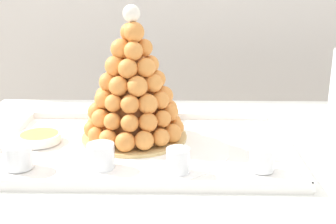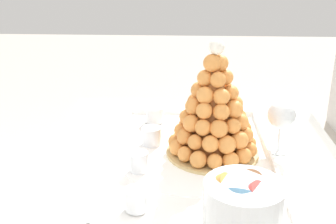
{
  "view_description": "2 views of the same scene",
  "coord_description": "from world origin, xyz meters",
  "px_view_note": "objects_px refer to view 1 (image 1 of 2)",
  "views": [
    {
      "loc": [
        -0.17,
        -0.99,
        1.14
      ],
      "look_at": [
        -0.19,
        0.04,
        0.82
      ],
      "focal_mm": 47.79,
      "sensor_mm": 36.0,
      "label": 1
    },
    {
      "loc": [
        0.81,
        -0.01,
        1.28
      ],
      "look_at": [
        -0.06,
        -0.05,
        0.95
      ],
      "focal_mm": 44.94,
      "sensor_mm": 36.0,
      "label": 2
    }
  ],
  "objects_px": {
    "croquembouche": "(133,89)",
    "dessert_cup_mid_right": "(262,160)",
    "wine_glass": "(126,80)",
    "serving_tray": "(145,148)",
    "dessert_cup_centre": "(178,161)",
    "dessert_cup_left": "(18,157)",
    "dessert_cup_mid_left": "(101,157)",
    "creme_brulee_ramekin": "(40,137)"
  },
  "relations": [
    {
      "from": "croquembouche",
      "to": "dessert_cup_mid_right",
      "type": "height_order",
      "value": "croquembouche"
    },
    {
      "from": "dessert_cup_mid_right",
      "to": "wine_glass",
      "type": "height_order",
      "value": "wine_glass"
    },
    {
      "from": "serving_tray",
      "to": "wine_glass",
      "type": "relative_size",
      "value": 4.4
    },
    {
      "from": "croquembouche",
      "to": "dessert_cup_mid_right",
      "type": "distance_m",
      "value": 0.36
    },
    {
      "from": "dessert_cup_centre",
      "to": "dessert_cup_mid_right",
      "type": "relative_size",
      "value": 1.01
    },
    {
      "from": "dessert_cup_left",
      "to": "dessert_cup_centre",
      "type": "relative_size",
      "value": 1.14
    },
    {
      "from": "croquembouche",
      "to": "dessert_cup_mid_left",
      "type": "height_order",
      "value": "croquembouche"
    },
    {
      "from": "dessert_cup_left",
      "to": "dessert_cup_mid_right",
      "type": "relative_size",
      "value": 1.15
    },
    {
      "from": "dessert_cup_mid_right",
      "to": "wine_glass",
      "type": "bearing_deg",
      "value": 130.72
    },
    {
      "from": "serving_tray",
      "to": "dessert_cup_mid_left",
      "type": "bearing_deg",
      "value": -124.87
    },
    {
      "from": "croquembouche",
      "to": "wine_glass",
      "type": "bearing_deg",
      "value": 101.51
    },
    {
      "from": "dessert_cup_mid_right",
      "to": "wine_glass",
      "type": "xyz_separation_m",
      "value": [
        -0.33,
        0.38,
        0.08
      ]
    },
    {
      "from": "serving_tray",
      "to": "croquembouche",
      "type": "distance_m",
      "value": 0.15
    },
    {
      "from": "dessert_cup_centre",
      "to": "dessert_cup_left",
      "type": "bearing_deg",
      "value": 177.52
    },
    {
      "from": "croquembouche",
      "to": "dessert_cup_left",
      "type": "relative_size",
      "value": 5.49
    },
    {
      "from": "dessert_cup_left",
      "to": "wine_glass",
      "type": "xyz_separation_m",
      "value": [
        0.19,
        0.38,
        0.08
      ]
    },
    {
      "from": "creme_brulee_ramekin",
      "to": "croquembouche",
      "type": "bearing_deg",
      "value": 7.82
    },
    {
      "from": "serving_tray",
      "to": "dessert_cup_mid_right",
      "type": "relative_size",
      "value": 13.13
    },
    {
      "from": "croquembouche",
      "to": "wine_glass",
      "type": "xyz_separation_m",
      "value": [
        -0.04,
        0.19,
        -0.02
      ]
    },
    {
      "from": "croquembouche",
      "to": "dessert_cup_centre",
      "type": "bearing_deg",
      "value": -61.09
    },
    {
      "from": "dessert_cup_left",
      "to": "creme_brulee_ramekin",
      "type": "distance_m",
      "value": 0.15
    },
    {
      "from": "dessert_cup_mid_right",
      "to": "creme_brulee_ramekin",
      "type": "xyz_separation_m",
      "value": [
        -0.52,
        0.15,
        -0.01
      ]
    },
    {
      "from": "dessert_cup_mid_right",
      "to": "dessert_cup_centre",
      "type": "bearing_deg",
      "value": -175.57
    },
    {
      "from": "dessert_cup_centre",
      "to": "wine_glass",
      "type": "bearing_deg",
      "value": 110.8
    },
    {
      "from": "croquembouche",
      "to": "serving_tray",
      "type": "bearing_deg",
      "value": -62.32
    },
    {
      "from": "creme_brulee_ramekin",
      "to": "wine_glass",
      "type": "xyz_separation_m",
      "value": [
        0.19,
        0.23,
        0.09
      ]
    },
    {
      "from": "wine_glass",
      "to": "serving_tray",
      "type": "bearing_deg",
      "value": -74.49
    },
    {
      "from": "serving_tray",
      "to": "croquembouche",
      "type": "relative_size",
      "value": 2.08
    },
    {
      "from": "creme_brulee_ramekin",
      "to": "dessert_cup_centre",
      "type": "bearing_deg",
      "value": -26.06
    },
    {
      "from": "croquembouche",
      "to": "dessert_cup_left",
      "type": "bearing_deg",
      "value": -141.46
    },
    {
      "from": "dessert_cup_mid_left",
      "to": "dessert_cup_centre",
      "type": "xyz_separation_m",
      "value": [
        0.16,
        -0.02,
        -0.0
      ]
    },
    {
      "from": "dessert_cup_mid_left",
      "to": "wine_glass",
      "type": "distance_m",
      "value": 0.38
    },
    {
      "from": "dessert_cup_centre",
      "to": "serving_tray",
      "type": "bearing_deg",
      "value": 119.41
    },
    {
      "from": "dessert_cup_mid_left",
      "to": "wine_glass",
      "type": "bearing_deg",
      "value": 87.72
    },
    {
      "from": "croquembouche",
      "to": "dessert_cup_mid_left",
      "type": "relative_size",
      "value": 5.65
    },
    {
      "from": "dessert_cup_mid_left",
      "to": "dessert_cup_centre",
      "type": "relative_size",
      "value": 1.11
    },
    {
      "from": "serving_tray",
      "to": "dessert_cup_mid_right",
      "type": "bearing_deg",
      "value": -26.35
    },
    {
      "from": "wine_glass",
      "to": "dessert_cup_centre",
      "type": "bearing_deg",
      "value": -69.2
    },
    {
      "from": "dessert_cup_mid_right",
      "to": "creme_brulee_ramekin",
      "type": "bearing_deg",
      "value": 163.53
    },
    {
      "from": "dessert_cup_left",
      "to": "dessert_cup_centre",
      "type": "bearing_deg",
      "value": -2.48
    },
    {
      "from": "creme_brulee_ramekin",
      "to": "wine_glass",
      "type": "bearing_deg",
      "value": 49.62
    },
    {
      "from": "serving_tray",
      "to": "dessert_cup_centre",
      "type": "relative_size",
      "value": 13.01
    }
  ]
}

